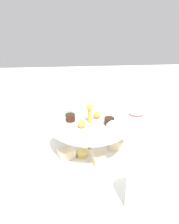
{
  "coord_description": "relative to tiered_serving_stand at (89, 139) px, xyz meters",
  "views": [
    {
      "loc": [
        0.6,
        -0.05,
        0.42
      ],
      "look_at": [
        0.0,
        0.0,
        0.14
      ],
      "focal_mm": 35.49,
      "sensor_mm": 36.0,
      "label": 1
    }
  ],
  "objects": [
    {
      "name": "ground_plane",
      "position": [
        -0.0,
        0.0,
        -0.05
      ],
      "size": [
        2.4,
        2.4,
        0.0
      ],
      "primitive_type": "plane",
      "color": "white"
    },
    {
      "name": "teacup_with_saucer",
      "position": [
        -0.17,
        0.2,
        -0.02
      ],
      "size": [
        0.09,
        0.09,
        0.05
      ],
      "color": "white",
      "rests_on": "ground_plane"
    },
    {
      "name": "water_glass_short_left",
      "position": [
        -0.24,
        0.08,
        -0.01
      ],
      "size": [
        0.06,
        0.06,
        0.07
      ],
      "primitive_type": "cylinder",
      "color": "silver",
      "rests_on": "ground_plane"
    },
    {
      "name": "tiered_serving_stand",
      "position": [
        0.0,
        0.0,
        0.0
      ],
      "size": [
        0.29,
        0.29,
        0.17
      ],
      "color": "white",
      "rests_on": "ground_plane"
    },
    {
      "name": "water_glass_tall_right",
      "position": [
        0.23,
        0.09,
        0.02
      ],
      "size": [
        0.07,
        0.07,
        0.13
      ],
      "primitive_type": "cylinder",
      "color": "silver",
      "rests_on": "ground_plane"
    },
    {
      "name": "water_glass_mid_back",
      "position": [
        -0.18,
        -0.14,
        0.0
      ],
      "size": [
        0.06,
        0.06,
        0.1
      ],
      "primitive_type": "cylinder",
      "color": "silver",
      "rests_on": "ground_plane"
    }
  ]
}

